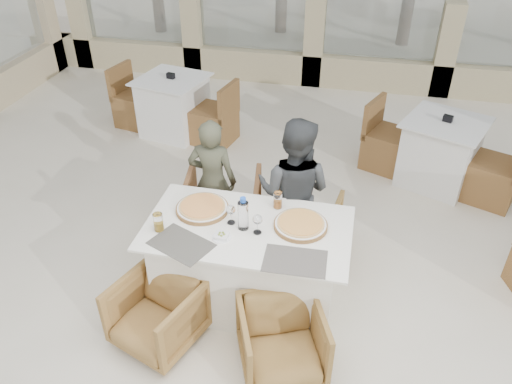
% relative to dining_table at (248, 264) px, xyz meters
% --- Properties ---
extents(ground, '(80.00, 80.00, 0.00)m').
position_rel_dining_table_xyz_m(ground, '(-0.08, 0.10, -0.39)').
color(ground, silver).
rests_on(ground, ground).
extents(perimeter_wall_far, '(10.00, 0.34, 1.60)m').
position_rel_dining_table_xyz_m(perimeter_wall_far, '(-0.08, 4.90, 0.42)').
color(perimeter_wall_far, '#C3B58A').
rests_on(perimeter_wall_far, ground).
extents(dining_table, '(1.60, 0.90, 0.77)m').
position_rel_dining_table_xyz_m(dining_table, '(0.00, 0.00, 0.00)').
color(dining_table, white).
rests_on(dining_table, ground).
extents(placemat_near_left, '(0.53, 0.45, 0.00)m').
position_rel_dining_table_xyz_m(placemat_near_left, '(-0.43, -0.31, 0.39)').
color(placemat_near_left, '#545048').
rests_on(placemat_near_left, dining_table).
extents(placemat_near_right, '(0.46, 0.32, 0.00)m').
position_rel_dining_table_xyz_m(placemat_near_right, '(0.42, -0.30, 0.39)').
color(placemat_near_right, '#5D5750').
rests_on(placemat_near_right, dining_table).
extents(pizza_left, '(0.51, 0.51, 0.06)m').
position_rel_dining_table_xyz_m(pizza_left, '(-0.41, 0.14, 0.41)').
color(pizza_left, orange).
rests_on(pizza_left, dining_table).
extents(pizza_right, '(0.49, 0.49, 0.05)m').
position_rel_dining_table_xyz_m(pizza_right, '(0.40, 0.09, 0.41)').
color(pizza_right, orange).
rests_on(pizza_right, dining_table).
extents(water_bottle, '(0.09, 0.09, 0.28)m').
position_rel_dining_table_xyz_m(water_bottle, '(-0.03, -0.02, 0.53)').
color(water_bottle, '#BDE2F8').
rests_on(water_bottle, dining_table).
extents(wine_glass_centre, '(0.10, 0.10, 0.18)m').
position_rel_dining_table_xyz_m(wine_glass_centre, '(-0.14, 0.03, 0.48)').
color(wine_glass_centre, white).
rests_on(wine_glass_centre, dining_table).
extents(wine_glass_near, '(0.10, 0.10, 0.18)m').
position_rel_dining_table_xyz_m(wine_glass_near, '(0.09, -0.05, 0.48)').
color(wine_glass_near, silver).
rests_on(wine_glass_near, dining_table).
extents(beer_glass_left, '(0.09, 0.09, 0.15)m').
position_rel_dining_table_xyz_m(beer_glass_left, '(-0.66, -0.18, 0.46)').
color(beer_glass_left, gold).
rests_on(beer_glass_left, dining_table).
extents(beer_glass_right, '(0.08, 0.08, 0.14)m').
position_rel_dining_table_xyz_m(beer_glass_right, '(0.18, 0.31, 0.46)').
color(beer_glass_right, orange).
rests_on(beer_glass_right, dining_table).
extents(olive_dish, '(0.11, 0.11, 0.04)m').
position_rel_dining_table_xyz_m(olive_dish, '(-0.16, -0.17, 0.41)').
color(olive_dish, white).
rests_on(olive_dish, dining_table).
extents(armchair_far_left, '(0.81, 0.83, 0.66)m').
position_rel_dining_table_xyz_m(armchair_far_left, '(-0.43, 0.79, -0.05)').
color(armchair_far_left, brown).
rests_on(armchair_far_left, ground).
extents(armchair_far_right, '(0.68, 0.69, 0.56)m').
position_rel_dining_table_xyz_m(armchair_far_right, '(0.36, 0.78, -0.11)').
color(armchair_far_right, olive).
rests_on(armchair_far_right, ground).
extents(armchair_near_left, '(0.76, 0.77, 0.55)m').
position_rel_dining_table_xyz_m(armchair_near_left, '(-0.58, -0.57, -0.11)').
color(armchair_near_left, olive).
rests_on(armchair_near_left, ground).
extents(armchair_near_right, '(0.77, 0.78, 0.55)m').
position_rel_dining_table_xyz_m(armchair_near_right, '(0.39, -0.62, -0.11)').
color(armchair_near_right, olive).
rests_on(armchair_near_right, ground).
extents(diner_left, '(0.47, 0.31, 1.26)m').
position_rel_dining_table_xyz_m(diner_left, '(-0.52, 0.77, 0.24)').
color(diner_left, '#4D4E39').
rests_on(diner_left, ground).
extents(diner_right, '(0.77, 0.64, 1.41)m').
position_rel_dining_table_xyz_m(diner_right, '(0.26, 0.64, 0.32)').
color(diner_right, '#3B3E41').
rests_on(diner_right, ground).
extents(bg_table_a, '(1.78, 1.14, 0.77)m').
position_rel_dining_table_xyz_m(bg_table_a, '(-1.67, 2.78, 0.00)').
color(bg_table_a, white).
rests_on(bg_table_a, ground).
extents(bg_table_b, '(1.83, 1.39, 0.77)m').
position_rel_dining_table_xyz_m(bg_table_b, '(1.69, 2.25, 0.00)').
color(bg_table_b, white).
rests_on(bg_table_b, ground).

